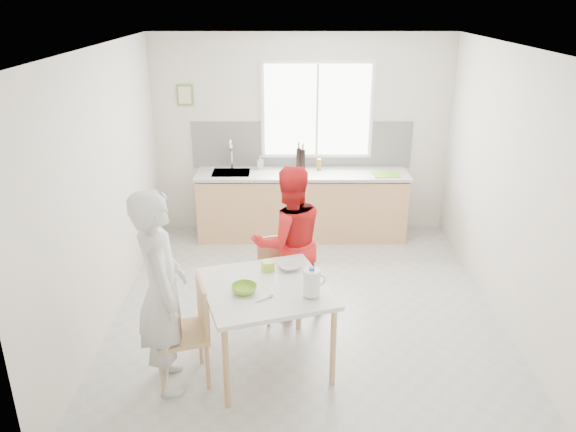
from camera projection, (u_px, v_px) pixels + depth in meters
name	position (u px, v px, depth m)	size (l,w,h in m)	color
ground	(306.00, 308.00, 6.03)	(4.50, 4.50, 0.00)	#B7B7B2
room_shell	(308.00, 161.00, 5.42)	(4.50, 4.50, 4.50)	silver
window	(317.00, 110.00, 7.47)	(1.50, 0.06, 1.30)	white
backsplash	(302.00, 145.00, 7.65)	(3.00, 0.02, 0.65)	white
picture_frame	(185.00, 95.00, 7.40)	(0.22, 0.03, 0.28)	#619644
kitchen_counter	(301.00, 207.00, 7.68)	(2.84, 0.64, 1.37)	#DCB576
dining_table	(266.00, 295.00, 4.87)	(1.30, 1.30, 0.80)	silver
chair_left	(189.00, 328.00, 4.75)	(0.54, 0.54, 0.93)	#DCB576
chair_far	(278.00, 273.00, 5.78)	(0.49, 0.49, 0.84)	#DCB576
person_white	(162.00, 292.00, 4.56)	(0.65, 0.43, 1.78)	silver
person_red	(289.00, 242.00, 5.69)	(0.78, 0.61, 1.61)	red
bowl_green	(244.00, 289.00, 4.72)	(0.22, 0.22, 0.07)	#7BBA2B
bowl_white	(290.00, 266.00, 5.13)	(0.21, 0.21, 0.05)	silver
milk_jug	(312.00, 282.00, 4.63)	(0.19, 0.14, 0.25)	white
green_box	(268.00, 266.00, 5.10)	(0.10, 0.10, 0.09)	#A1D130
spoon	(263.00, 299.00, 4.62)	(0.01, 0.01, 0.16)	#A5A5AA
cutting_board	(386.00, 175.00, 7.38)	(0.35, 0.25, 0.01)	#69B72A
wine_bottle_a	(299.00, 159.00, 7.51)	(0.07, 0.07, 0.32)	black
wine_bottle_b	(303.00, 160.00, 7.51)	(0.07, 0.07, 0.30)	black
jar_amber	(319.00, 165.00, 7.56)	(0.06, 0.06, 0.16)	olive
soap_bottle	(260.00, 162.00, 7.63)	(0.08, 0.08, 0.18)	#999999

